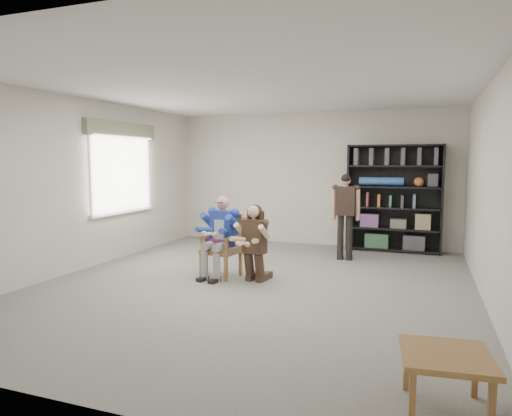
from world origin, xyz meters
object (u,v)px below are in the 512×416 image
at_px(bookshelf, 394,198).
at_px(side_table, 445,382).
at_px(seated_man, 221,236).
at_px(standing_man, 345,217).
at_px(armchair, 221,246).
at_px(kneeling_woman, 254,243).

bearing_deg(bookshelf, side_table, -82.95).
relative_size(seated_man, standing_man, 0.81).
bearing_deg(armchair, kneeling_woman, -3.12).
bearing_deg(seated_man, kneeling_woman, -3.12).
bearing_deg(bookshelf, seated_man, -127.97).
distance_m(armchair, standing_man, 2.48).
bearing_deg(seated_man, side_table, -34.76).
height_order(seated_man, kneeling_woman, seated_man).
xyz_separation_m(armchair, side_table, (3.08, -2.91, -0.27)).
distance_m(armchair, kneeling_woman, 0.60).
relative_size(kneeling_woman, side_table, 1.88).
bearing_deg(standing_man, seated_man, -132.25).
height_order(armchair, side_table, armchair).
height_order(bookshelf, side_table, bookshelf).
bearing_deg(kneeling_woman, side_table, -39.52).
distance_m(seated_man, kneeling_woman, 0.59).
bearing_deg(side_table, bookshelf, 97.05).
bearing_deg(kneeling_woman, armchair, 176.88).
xyz_separation_m(seated_man, side_table, (3.08, -2.91, -0.42)).
relative_size(armchair, side_table, 1.58).
xyz_separation_m(armchair, standing_man, (1.59, 1.87, 0.30)).
xyz_separation_m(bookshelf, side_table, (0.73, -5.92, -0.84)).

